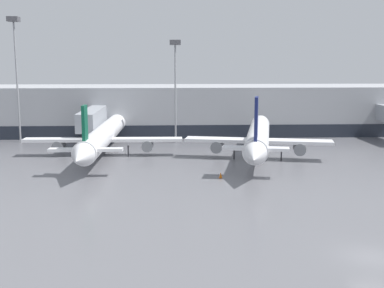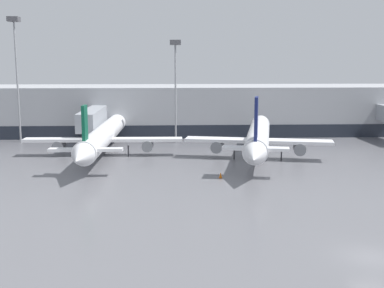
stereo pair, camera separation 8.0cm
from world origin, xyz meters
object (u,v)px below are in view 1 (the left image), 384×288
Objects in this scene: parked_jet_1 at (258,137)px; apron_light_mast_0 at (175,61)px; parked_jet_2 at (103,136)px; apron_light_mast_2 at (15,46)px; traffic_cone_0 at (221,175)px.

apron_light_mast_0 is at bearing 49.19° from parked_jet_1.
apron_light_mast_2 is at bearing 51.34° from parked_jet_2.
traffic_cone_0 is 0.04× the size of apron_light_mast_0.
parked_jet_2 is at bearing 136.63° from traffic_cone_0.
parked_jet_1 reaches higher than traffic_cone_0.
parked_jet_2 is 1.81× the size of apron_light_mast_2.
parked_jet_1 is 43.45m from apron_light_mast_2.
apron_light_mast_2 reaches higher than parked_jet_2.
parked_jet_2 is 18.78m from apron_light_mast_0.
traffic_cone_0 is 0.03× the size of apron_light_mast_2.
traffic_cone_0 is 44.94m from apron_light_mast_2.
parked_jet_1 is 1.99× the size of apron_light_mast_0.
apron_light_mast_0 reaches higher than parked_jet_1.
parked_jet_1 is 50.25× the size of traffic_cone_0.
parked_jet_1 reaches higher than parked_jet_2.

